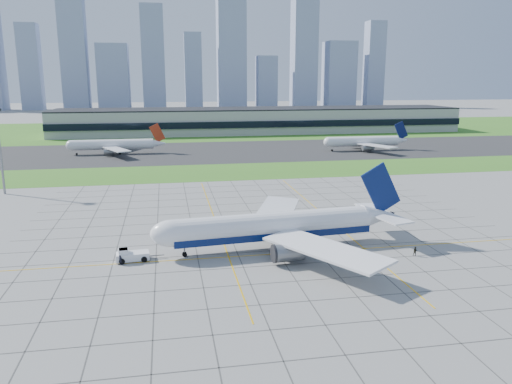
# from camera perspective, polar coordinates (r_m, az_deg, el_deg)

# --- Properties ---
(ground) EXTENTS (1400.00, 1400.00, 0.00)m
(ground) POSITION_cam_1_polar(r_m,az_deg,el_deg) (101.99, 2.33, -6.71)
(ground) COLOR gray
(ground) RESTS_ON ground
(grass_median) EXTENTS (700.00, 35.00, 0.04)m
(grass_median) POSITION_cam_1_polar(r_m,az_deg,el_deg) (188.11, -3.64, 2.32)
(grass_median) COLOR #3B7621
(grass_median) RESTS_ON ground
(asphalt_taxiway) EXTENTS (700.00, 75.00, 0.04)m
(asphalt_taxiway) POSITION_cam_1_polar(r_m,az_deg,el_deg) (242.14, -5.17, 4.63)
(asphalt_taxiway) COLOR #383838
(asphalt_taxiway) RESTS_ON ground
(grass_far) EXTENTS (700.00, 145.00, 0.04)m
(grass_far) POSITION_cam_1_polar(r_m,az_deg,el_deg) (351.10, -6.82, 7.10)
(grass_far) COLOR #3B7621
(grass_far) RESTS_ON ground
(apron_markings) EXTENTS (120.00, 130.00, 0.03)m
(apron_markings) POSITION_cam_1_polar(r_m,az_deg,el_deg) (112.35, 1.31, -4.84)
(apron_markings) COLOR #474744
(apron_markings) RESTS_ON ground
(terminal) EXTENTS (260.00, 43.00, 15.80)m
(terminal) POSITION_cam_1_polar(r_m,az_deg,el_deg) (330.45, 0.44, 8.21)
(terminal) COLOR #B7B7B2
(terminal) RESTS_ON ground
(city_skyline) EXTENTS (523.00, 32.40, 160.00)m
(city_skyline) POSITION_cam_1_polar(r_m,az_deg,el_deg) (614.46, -9.42, 14.91)
(city_skyline) COLOR #8E9CBA
(city_skyline) RESTS_ON ground
(airliner) EXTENTS (53.62, 54.11, 16.88)m
(airliner) POSITION_cam_1_polar(r_m,az_deg,el_deg) (101.95, 2.20, -3.98)
(airliner) COLOR white
(airliner) RESTS_ON ground
(pushback_tug) EXTENTS (9.10, 3.64, 2.51)m
(pushback_tug) POSITION_cam_1_polar(r_m,az_deg,el_deg) (98.95, -14.11, -7.03)
(pushback_tug) COLOR white
(pushback_tug) RESTS_ON ground
(crew_near) EXTENTS (0.82, 0.83, 1.94)m
(crew_near) POSITION_cam_1_polar(r_m,az_deg,el_deg) (97.39, -15.23, -7.51)
(crew_near) COLOR black
(crew_near) RESTS_ON ground
(crew_far) EXTENTS (1.11, 0.98, 1.92)m
(crew_far) POSITION_cam_1_polar(r_m,az_deg,el_deg) (103.37, 17.75, -6.49)
(crew_far) COLOR black
(crew_far) RESTS_ON ground
(distant_jet_1) EXTENTS (42.60, 42.66, 14.08)m
(distant_jet_1) POSITION_cam_1_polar(r_m,az_deg,el_deg) (241.54, -15.91, 5.25)
(distant_jet_1) COLOR white
(distant_jet_1) RESTS_ON ground
(distant_jet_2) EXTENTS (40.99, 42.66, 14.08)m
(distant_jet_2) POSITION_cam_1_polar(r_m,az_deg,el_deg) (250.37, 12.26, 5.69)
(distant_jet_2) COLOR white
(distant_jet_2) RESTS_ON ground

